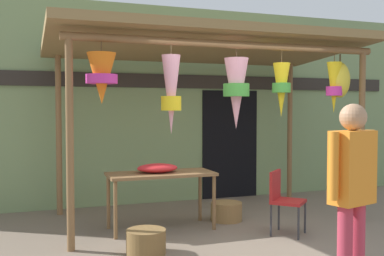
{
  "coord_description": "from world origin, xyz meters",
  "views": [
    {
      "loc": [
        -2.65,
        -5.33,
        1.67
      ],
      "look_at": [
        -0.42,
        0.86,
        1.39
      ],
      "focal_mm": 43.01,
      "sensor_mm": 36.0,
      "label": 1
    }
  ],
  "objects_px": {
    "wicker_basket_by_table": "(226,211)",
    "customer_foreground": "(352,184)",
    "flower_heap_on_table": "(158,168)",
    "wicker_basket_spare": "(146,242)",
    "folding_chair": "(283,196)",
    "display_table": "(161,179)"
  },
  "relations": [
    {
      "from": "wicker_basket_by_table",
      "to": "customer_foreground",
      "type": "distance_m",
      "value": 3.08
    },
    {
      "from": "flower_heap_on_table",
      "to": "wicker_basket_by_table",
      "type": "height_order",
      "value": "flower_heap_on_table"
    },
    {
      "from": "flower_heap_on_table",
      "to": "wicker_basket_by_table",
      "type": "bearing_deg",
      "value": 5.84
    },
    {
      "from": "customer_foreground",
      "to": "wicker_basket_by_table",
      "type": "bearing_deg",
      "value": 87.34
    },
    {
      "from": "flower_heap_on_table",
      "to": "wicker_basket_spare",
      "type": "distance_m",
      "value": 1.3
    },
    {
      "from": "folding_chair",
      "to": "customer_foreground",
      "type": "height_order",
      "value": "customer_foreground"
    },
    {
      "from": "display_table",
      "to": "folding_chair",
      "type": "bearing_deg",
      "value": -28.35
    },
    {
      "from": "folding_chair",
      "to": "display_table",
      "type": "bearing_deg",
      "value": 151.65
    },
    {
      "from": "folding_chair",
      "to": "customer_foreground",
      "type": "xyz_separation_m",
      "value": [
        -0.54,
        -2.04,
        0.51
      ]
    },
    {
      "from": "folding_chair",
      "to": "wicker_basket_by_table",
      "type": "height_order",
      "value": "folding_chair"
    },
    {
      "from": "wicker_basket_by_table",
      "to": "customer_foreground",
      "type": "bearing_deg",
      "value": -92.66
    },
    {
      "from": "folding_chair",
      "to": "wicker_basket_by_table",
      "type": "bearing_deg",
      "value": 113.79
    },
    {
      "from": "display_table",
      "to": "wicker_basket_spare",
      "type": "relative_size",
      "value": 3.21
    },
    {
      "from": "display_table",
      "to": "wicker_basket_by_table",
      "type": "xyz_separation_m",
      "value": [
        1.05,
        0.13,
        -0.56
      ]
    },
    {
      "from": "folding_chair",
      "to": "flower_heap_on_table",
      "type": "bearing_deg",
      "value": 151.41
    },
    {
      "from": "wicker_basket_by_table",
      "to": "wicker_basket_spare",
      "type": "distance_m",
      "value": 1.87
    },
    {
      "from": "wicker_basket_by_table",
      "to": "wicker_basket_spare",
      "type": "bearing_deg",
      "value": -143.47
    },
    {
      "from": "customer_foreground",
      "to": "folding_chair",
      "type": "bearing_deg",
      "value": 75.12
    },
    {
      "from": "wicker_basket_by_table",
      "to": "folding_chair",
      "type": "bearing_deg",
      "value": -66.21
    },
    {
      "from": "flower_heap_on_table",
      "to": "wicker_basket_spare",
      "type": "height_order",
      "value": "flower_heap_on_table"
    },
    {
      "from": "display_table",
      "to": "customer_foreground",
      "type": "xyz_separation_m",
      "value": [
        0.91,
        -2.82,
        0.31
      ]
    },
    {
      "from": "wicker_basket_spare",
      "to": "customer_foreground",
      "type": "height_order",
      "value": "customer_foreground"
    }
  ]
}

